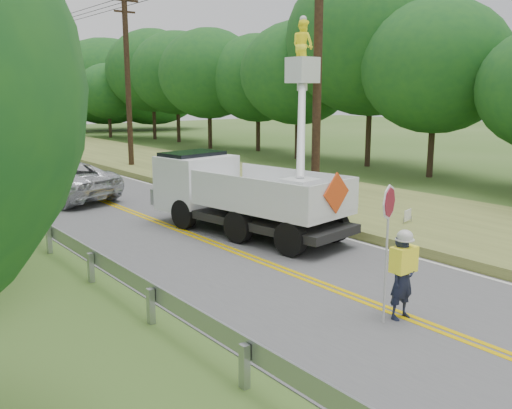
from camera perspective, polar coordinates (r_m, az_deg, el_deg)
ground at (r=10.96m, az=20.14°, el=-12.74°), size 140.00×140.00×0.00m
road at (r=21.44m, az=-13.23°, el=-0.53°), size 7.20×96.00×0.03m
guardrail at (r=20.91m, az=-24.39°, el=-0.04°), size 0.18×48.00×0.77m
utility_poles at (r=26.02m, az=-6.36°, el=13.42°), size 1.60×43.30×10.00m
tall_grass_verge at (r=25.13m, az=1.60°, el=1.84°), size 7.00×96.00×0.30m
treeline_right at (r=37.66m, az=3.11°, el=14.03°), size 11.28×52.21×11.68m
flagger at (r=11.12m, az=14.81°, el=-6.63°), size 1.07×0.41×2.69m
bucket_truck at (r=17.88m, az=-2.36°, el=2.36°), size 4.84×7.07×6.68m
suv_silver at (r=24.08m, az=-19.96°, el=2.34°), size 4.37×6.32×1.60m
suv_darkgrey at (r=28.51m, az=-23.13°, el=3.57°), size 3.40×6.31×1.74m
yard_sign at (r=18.18m, az=15.31°, el=-1.15°), size 0.49×0.16×0.72m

